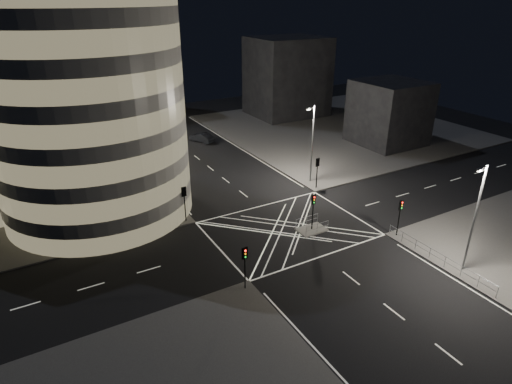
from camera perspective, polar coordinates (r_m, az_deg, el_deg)
ground at (r=45.51m, az=4.27°, el=-4.90°), size 120.00×120.00×0.00m
sidewalk_far_right at (r=81.84m, az=10.84°, el=8.46°), size 42.00×42.00×0.15m
central_island at (r=45.45m, az=7.43°, el=-4.99°), size 3.00×2.00×0.15m
office_tower_curved at (r=52.29m, az=-27.79°, el=11.17°), size 30.00×29.00×27.20m
office_block_rear at (r=75.45m, az=-29.78°, el=13.01°), size 24.00×16.00×22.00m
building_right_far at (r=88.51m, az=4.16°, el=15.09°), size 14.00×12.00×15.00m
building_right_near at (r=73.55m, az=17.30°, el=10.06°), size 10.00×10.00×10.00m
building_far_end at (r=93.42m, az=-18.62°, el=15.27°), size 18.00×8.00×18.00m
tree_a at (r=46.87m, az=-12.58°, el=1.56°), size 4.40×4.40×6.86m
tree_b at (r=52.25m, az=-14.63°, el=3.84°), size 4.96×4.96×7.22m
tree_c at (r=57.65m, az=-16.35°, el=6.02°), size 4.56×4.56×7.39m
tree_d at (r=63.26m, az=-17.73°, el=7.50°), size 5.41×5.41×7.89m
tree_e at (r=69.17m, az=-18.79°, el=8.00°), size 3.86×3.86×6.11m
traffic_signal_fl at (r=46.05m, az=-9.55°, el=-0.73°), size 0.55×0.22×4.00m
traffic_signal_nl at (r=35.13m, az=-1.51°, el=-9.09°), size 0.55×0.22×4.00m
traffic_signal_fr at (r=53.94m, az=8.18°, el=3.25°), size 0.55×0.22×4.00m
traffic_signal_nr at (r=44.98m, az=18.67°, el=-2.42°), size 0.55×0.22×4.00m
traffic_signal_island at (r=44.12m, az=7.63°, el=-1.79°), size 0.55×0.22×4.00m
street_lamp_left_near at (r=49.44m, az=-12.60°, el=4.13°), size 1.25×0.25×10.00m
street_lamp_left_far at (r=66.13m, az=-17.51°, el=8.81°), size 1.25×0.25×10.00m
street_lamp_right_far at (r=55.06m, az=7.49°, el=6.65°), size 1.25×0.25×10.00m
street_lamp_right_near at (r=40.60m, az=27.14°, el=-2.84°), size 1.25×0.25×10.00m
railing_near_right at (r=42.86m, az=23.02°, el=-8.00°), size 0.06×11.70×1.10m
railing_island_south at (r=44.53m, az=8.16°, el=-4.78°), size 2.80×0.06×1.10m
railing_island_north at (r=45.77m, az=6.80°, el=-3.83°), size 2.80×0.06×1.10m
sedan at (r=72.74m, az=-7.22°, el=7.22°), size 3.24×4.91×1.53m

